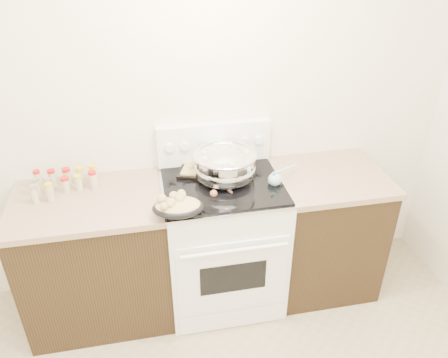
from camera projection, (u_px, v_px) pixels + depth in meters
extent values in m
cube|color=white|center=(158.00, 106.00, 2.78)|extent=(4.00, 0.05, 2.70)
cube|color=black|center=(99.00, 260.00, 2.87)|extent=(0.90, 0.64, 0.88)
cube|color=brown|center=(88.00, 202.00, 2.64)|extent=(0.93, 0.67, 0.04)
cube|color=black|center=(322.00, 232.00, 3.13)|extent=(0.70, 0.64, 0.88)
cube|color=brown|center=(330.00, 177.00, 2.90)|extent=(0.73, 0.67, 0.04)
cube|color=white|center=(223.00, 243.00, 2.99)|extent=(0.76, 0.66, 0.92)
cube|color=white|center=(233.00, 277.00, 2.71)|extent=(0.70, 0.01, 0.55)
cube|color=black|center=(233.00, 278.00, 2.70)|extent=(0.42, 0.01, 0.22)
cylinder|color=white|center=(235.00, 251.00, 2.55)|extent=(0.65, 0.02, 0.02)
cube|color=white|center=(232.00, 319.00, 2.90)|extent=(0.70, 0.01, 0.14)
cube|color=silver|center=(222.00, 185.00, 2.76)|extent=(0.78, 0.68, 0.01)
cube|color=black|center=(222.00, 184.00, 2.75)|extent=(0.74, 0.64, 0.01)
cube|color=white|center=(214.00, 143.00, 2.93)|extent=(0.76, 0.07, 0.28)
cylinder|color=white|center=(170.00, 148.00, 2.83)|extent=(0.06, 0.02, 0.06)
cylinder|color=white|center=(185.00, 146.00, 2.84)|extent=(0.06, 0.02, 0.06)
cylinder|color=white|center=(245.00, 141.00, 2.91)|extent=(0.06, 0.02, 0.06)
cylinder|color=white|center=(259.00, 140.00, 2.93)|extent=(0.06, 0.02, 0.06)
cube|color=#19E533|center=(215.00, 144.00, 2.88)|extent=(0.09, 0.00, 0.04)
cube|color=silver|center=(203.00, 145.00, 2.87)|extent=(0.05, 0.00, 0.05)
cube|color=silver|center=(227.00, 143.00, 2.89)|extent=(0.05, 0.00, 0.05)
ellipsoid|color=silver|center=(225.00, 168.00, 2.75)|extent=(0.41, 0.41, 0.24)
cylinder|color=silver|center=(225.00, 178.00, 2.79)|extent=(0.22, 0.22, 0.01)
torus|color=silver|center=(225.00, 155.00, 2.70)|extent=(0.40, 0.40, 0.02)
cylinder|color=silver|center=(225.00, 164.00, 2.74)|extent=(0.38, 0.38, 0.13)
cylinder|color=olive|center=(225.00, 156.00, 2.71)|extent=(0.35, 0.35, 0.00)
cube|color=beige|center=(206.00, 160.00, 2.65)|extent=(0.04, 0.04, 0.03)
cube|color=beige|center=(247.00, 151.00, 2.76)|extent=(0.03, 0.03, 0.02)
cube|color=beige|center=(210.00, 152.00, 2.74)|extent=(0.03, 0.03, 0.02)
cube|color=beige|center=(205.00, 158.00, 2.67)|extent=(0.03, 0.03, 0.02)
cube|color=beige|center=(210.00, 151.00, 2.76)|extent=(0.05, 0.05, 0.03)
cube|color=beige|center=(212.00, 154.00, 2.73)|extent=(0.04, 0.04, 0.03)
cube|color=beige|center=(205.00, 154.00, 2.73)|extent=(0.03, 0.03, 0.03)
cube|color=beige|center=(247.00, 153.00, 2.73)|extent=(0.04, 0.04, 0.02)
cube|color=beige|center=(238.00, 157.00, 2.69)|extent=(0.04, 0.04, 0.03)
cube|color=beige|center=(233.00, 150.00, 2.77)|extent=(0.05, 0.05, 0.03)
cube|color=beige|center=(215.00, 151.00, 2.76)|extent=(0.04, 0.04, 0.03)
cube|color=beige|center=(232.00, 166.00, 2.59)|extent=(0.03, 0.03, 0.03)
cube|color=beige|center=(240.00, 157.00, 2.69)|extent=(0.04, 0.04, 0.03)
cube|color=beige|center=(227.00, 158.00, 2.68)|extent=(0.04, 0.04, 0.03)
cube|color=beige|center=(233.00, 146.00, 2.82)|extent=(0.04, 0.04, 0.03)
ellipsoid|color=black|center=(178.00, 207.00, 2.44)|extent=(0.31, 0.24, 0.08)
ellipsoid|color=tan|center=(178.00, 206.00, 2.43)|extent=(0.28, 0.21, 0.06)
sphere|color=tan|center=(170.00, 205.00, 2.38)|extent=(0.04, 0.04, 0.04)
sphere|color=tan|center=(180.00, 199.00, 2.43)|extent=(0.05, 0.05, 0.05)
sphere|color=tan|center=(171.00, 203.00, 2.39)|extent=(0.05, 0.05, 0.05)
sphere|color=tan|center=(164.00, 207.00, 2.36)|extent=(0.04, 0.04, 0.04)
sphere|color=tan|center=(174.00, 196.00, 2.46)|extent=(0.05, 0.05, 0.05)
sphere|color=tan|center=(162.00, 199.00, 2.42)|extent=(0.06, 0.06, 0.06)
sphere|color=tan|center=(181.00, 196.00, 2.46)|extent=(0.05, 0.05, 0.05)
sphere|color=tan|center=(181.00, 194.00, 2.47)|extent=(0.05, 0.05, 0.05)
cube|color=black|center=(213.00, 169.00, 2.88)|extent=(0.51, 0.43, 0.02)
cube|color=tan|center=(213.00, 168.00, 2.87)|extent=(0.45, 0.37, 0.02)
sphere|color=tan|center=(222.00, 162.00, 2.90)|extent=(0.05, 0.05, 0.05)
sphere|color=tan|center=(231.00, 166.00, 2.86)|extent=(0.03, 0.03, 0.03)
sphere|color=tan|center=(224.00, 159.00, 2.94)|extent=(0.04, 0.04, 0.04)
sphere|color=tan|center=(206.00, 168.00, 2.84)|extent=(0.04, 0.04, 0.04)
sphere|color=tan|center=(230.00, 160.00, 2.95)|extent=(0.04, 0.04, 0.04)
sphere|color=tan|center=(191.00, 167.00, 2.85)|extent=(0.04, 0.04, 0.04)
sphere|color=tan|center=(205.00, 167.00, 2.86)|extent=(0.04, 0.04, 0.04)
sphere|color=tan|center=(213.00, 168.00, 2.85)|extent=(0.04, 0.04, 0.04)
sphere|color=tan|center=(221.00, 159.00, 2.95)|extent=(0.05, 0.05, 0.05)
sphere|color=tan|center=(227.00, 159.00, 2.95)|extent=(0.04, 0.04, 0.04)
cylinder|color=#A16949|center=(220.00, 185.00, 2.71)|extent=(0.13, 0.21, 0.01)
sphere|color=#A16949|center=(214.00, 193.00, 2.62)|extent=(0.04, 0.04, 0.04)
sphere|color=#8CC0D1|center=(275.00, 180.00, 2.72)|extent=(0.09, 0.09, 0.09)
cylinder|color=#8CC0D1|center=(285.00, 169.00, 2.78)|extent=(0.22, 0.18, 0.07)
cylinder|color=#BFB28C|center=(38.00, 180.00, 2.72)|extent=(0.04, 0.04, 0.10)
cylinder|color=#B21414|center=(36.00, 172.00, 2.69)|extent=(0.04, 0.04, 0.02)
cylinder|color=#BFB28C|center=(53.00, 179.00, 2.74)|extent=(0.04, 0.04, 0.09)
cylinder|color=#B21414|center=(51.00, 171.00, 2.71)|extent=(0.05, 0.05, 0.02)
cylinder|color=#BFB28C|center=(67.00, 178.00, 2.75)|extent=(0.05, 0.05, 0.10)
cylinder|color=#B21414|center=(66.00, 170.00, 2.72)|extent=(0.05, 0.05, 0.02)
cylinder|color=#BFB28C|center=(81.00, 177.00, 2.76)|extent=(0.05, 0.05, 0.10)
cylinder|color=gold|center=(79.00, 168.00, 2.73)|extent=(0.05, 0.05, 0.02)
cylinder|color=#BFB28C|center=(94.00, 175.00, 2.77)|extent=(0.05, 0.05, 0.11)
cylinder|color=gold|center=(92.00, 166.00, 2.74)|extent=(0.05, 0.05, 0.02)
cylinder|color=#BFB28C|center=(37.00, 188.00, 2.64)|extent=(0.04, 0.04, 0.10)
cylinder|color=#B2B2B7|center=(35.00, 180.00, 2.61)|extent=(0.04, 0.04, 0.02)
cylinder|color=#BFB28C|center=(50.00, 188.00, 2.66)|extent=(0.04, 0.04, 0.09)
cylinder|color=#B2B2B7|center=(48.00, 180.00, 2.63)|extent=(0.05, 0.05, 0.02)
cylinder|color=#BFB28C|center=(66.00, 186.00, 2.68)|extent=(0.05, 0.05, 0.09)
cylinder|color=#B21414|center=(64.00, 179.00, 2.65)|extent=(0.05, 0.05, 0.02)
cylinder|color=#BFB28C|center=(79.00, 184.00, 2.69)|extent=(0.04, 0.04, 0.09)
cylinder|color=gold|center=(78.00, 177.00, 2.67)|extent=(0.05, 0.05, 0.02)
cylinder|color=#BFB28C|center=(93.00, 181.00, 2.71)|extent=(0.04, 0.04, 0.10)
cylinder|color=#B21414|center=(92.00, 173.00, 2.68)|extent=(0.05, 0.05, 0.02)
cylinder|color=#BFB28C|center=(35.00, 196.00, 2.57)|extent=(0.04, 0.04, 0.10)
cylinder|color=#B2B2B7|center=(32.00, 187.00, 2.53)|extent=(0.04, 0.04, 0.02)
cylinder|color=#BFB28C|center=(50.00, 194.00, 2.58)|extent=(0.04, 0.04, 0.10)
cylinder|color=gold|center=(48.00, 185.00, 2.55)|extent=(0.04, 0.04, 0.02)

